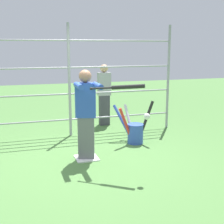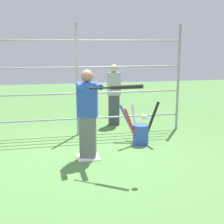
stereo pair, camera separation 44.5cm
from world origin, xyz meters
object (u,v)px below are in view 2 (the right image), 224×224
object	(u,v)px
baseball_bat_swinging	(122,87)
bystander_behind_fence	(114,94)
softball_in_flight	(144,117)
bat_bucket	(140,132)
batter	(88,111)

from	to	relation	value
baseball_bat_swinging	bystander_behind_fence	xyz separation A→B (m)	(-0.57, -3.05, -0.56)
softball_in_flight	bat_bucket	distance (m)	1.89
batter	baseball_bat_swinging	size ratio (longest dim) A/B	2.10
softball_in_flight	bat_bucket	bearing A→B (deg)	-105.80
softball_in_flight	bat_bucket	world-z (taller)	softball_in_flight
batter	bystander_behind_fence	bearing A→B (deg)	-113.36
bystander_behind_fence	batter	bearing A→B (deg)	66.64
baseball_bat_swinging	bat_bucket	xyz separation A→B (m)	(-0.74, -1.35, -1.12)
softball_in_flight	bystander_behind_fence	distance (m)	3.40
batter	bat_bucket	size ratio (longest dim) A/B	1.79
bat_bucket	batter	bearing A→B (deg)	28.43
batter	baseball_bat_swinging	distance (m)	0.98
softball_in_flight	bystander_behind_fence	xyz separation A→B (m)	(-0.31, -3.38, -0.15)
bat_bucket	bystander_behind_fence	distance (m)	1.80
baseball_bat_swinging	bystander_behind_fence	distance (m)	3.15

